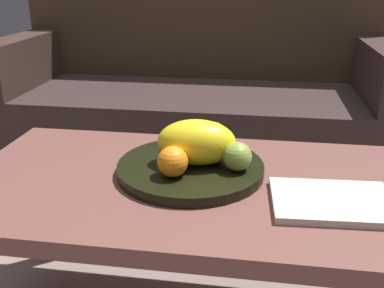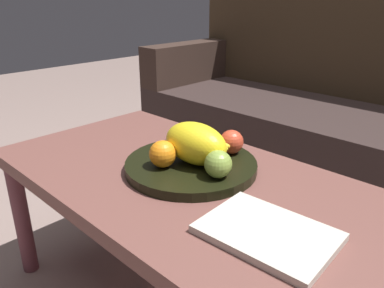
% 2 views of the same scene
% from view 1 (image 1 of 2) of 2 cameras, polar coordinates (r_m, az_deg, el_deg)
% --- Properties ---
extents(coffee_table, '(1.06, 0.58, 0.44)m').
position_cam_1_polar(coffee_table, '(1.06, -0.51, -7.09)').
color(coffee_table, brown).
rests_on(coffee_table, ground_plane).
extents(couch, '(1.70, 0.70, 0.90)m').
position_cam_1_polar(couch, '(2.08, 0.39, 4.90)').
color(couch, '#2E2220').
rests_on(couch, ground_plane).
extents(fruit_bowl, '(0.35, 0.35, 0.03)m').
position_cam_1_polar(fruit_bowl, '(1.07, 0.00, -3.13)').
color(fruit_bowl, black).
rests_on(fruit_bowl, coffee_table).
extents(melon_large_front, '(0.19, 0.12, 0.11)m').
position_cam_1_polar(melon_large_front, '(1.04, 0.60, 0.23)').
color(melon_large_front, yellow).
rests_on(melon_large_front, fruit_bowl).
extents(orange_front, '(0.07, 0.07, 0.07)m').
position_cam_1_polar(orange_front, '(1.12, -1.60, 0.75)').
color(orange_front, orange).
rests_on(orange_front, fruit_bowl).
extents(orange_left, '(0.07, 0.07, 0.07)m').
position_cam_1_polar(orange_left, '(0.99, -2.51, -2.27)').
color(orange_left, orange).
rests_on(orange_left, fruit_bowl).
extents(apple_front, '(0.07, 0.07, 0.07)m').
position_cam_1_polar(apple_front, '(1.15, 2.74, 1.25)').
color(apple_front, '#BF4028').
rests_on(apple_front, fruit_bowl).
extents(apple_left, '(0.07, 0.07, 0.07)m').
position_cam_1_polar(apple_left, '(1.02, 5.82, -1.60)').
color(apple_left, olive).
rests_on(apple_left, fruit_bowl).
extents(banana_bunch, '(0.17, 0.17, 0.06)m').
position_cam_1_polar(banana_bunch, '(1.08, 1.02, -0.31)').
color(banana_bunch, yellow).
rests_on(banana_bunch, fruit_bowl).
extents(magazine, '(0.26, 0.19, 0.02)m').
position_cam_1_polar(magazine, '(0.97, 17.62, -7.09)').
color(magazine, beige).
rests_on(magazine, coffee_table).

